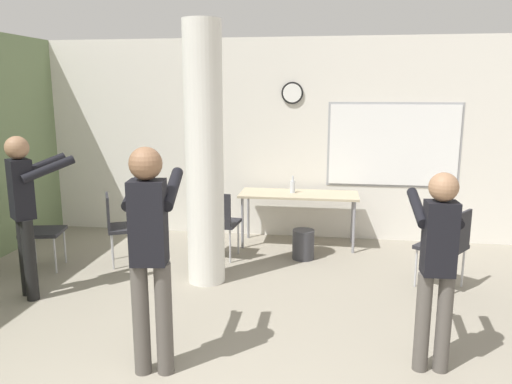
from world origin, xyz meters
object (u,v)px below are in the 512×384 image
chair_mid_room (448,243)px  chair_table_left (219,220)px  folding_table (299,197)px  person_playing_side (437,257)px  person_watching_back (25,204)px  chair_by_left_wall (36,227)px  chair_near_pillar (120,223)px  person_playing_front (150,243)px  bottle_on_table (293,186)px

chair_mid_room → chair_table_left: size_ratio=1.00×
folding_table → chair_mid_room: size_ratio=1.82×
chair_mid_room → chair_table_left: (-2.61, 0.58, 0.00)m
person_playing_side → person_watching_back: (-3.79, 0.81, 0.08)m
chair_by_left_wall → person_watching_back: (0.41, -0.77, 0.47)m
chair_table_left → chair_near_pillar: bearing=-163.5°
chair_mid_room → chair_table_left: 2.67m
chair_mid_room → person_playing_front: size_ratio=0.51×
folding_table → chair_mid_room: chair_mid_room is taller
chair_by_left_wall → chair_near_pillar: size_ratio=1.00×
bottle_on_table → person_playing_side: bearing=-66.6°
person_playing_side → bottle_on_table: bearing=113.4°
chair_by_left_wall → chair_near_pillar: same height
chair_by_left_wall → person_playing_side: (4.20, -1.58, 0.39)m
person_playing_side → folding_table: bearing=112.2°
bottle_on_table → chair_mid_room: (1.75, -1.32, -0.30)m
bottle_on_table → chair_mid_room: bearing=-37.1°
chair_by_left_wall → chair_table_left: (2.05, 0.65, 0.00)m
bottle_on_table → person_playing_side: 3.24m
chair_near_pillar → chair_table_left: size_ratio=1.00×
chair_mid_room → person_playing_side: size_ratio=0.57×
chair_near_pillar → person_playing_front: 2.59m
chair_by_left_wall → chair_mid_room: same height
chair_table_left → person_watching_back: person_watching_back is taller
chair_table_left → person_playing_front: 2.61m
chair_table_left → person_playing_side: size_ratio=0.57×
folding_table → chair_near_pillar: chair_near_pillar is taller
chair_near_pillar → person_watching_back: (-0.50, -1.08, 0.47)m
folding_table → bottle_on_table: (-0.09, 0.03, 0.14)m
chair_near_pillar → person_watching_back: 1.28m
bottle_on_table → person_watching_back: 3.32m
chair_by_left_wall → person_playing_front: bearing=-42.0°
bottle_on_table → chair_table_left: bottle_on_table is taller
chair_near_pillar → chair_table_left: bearing=16.5°
bottle_on_table → person_playing_front: (-0.78, -3.31, 0.19)m
chair_table_left → person_watching_back: 2.22m
folding_table → chair_near_pillar: 2.35m
chair_by_left_wall → person_playing_front: size_ratio=0.51×
folding_table → chair_near_pillar: bearing=-153.2°
chair_mid_room → person_playing_side: person_playing_side is taller
chair_by_left_wall → person_playing_side: person_playing_side is taller
chair_mid_room → chair_table_left: same height
chair_near_pillar → person_playing_side: (3.29, -1.89, 0.39)m
chair_by_left_wall → chair_mid_room: 4.66m
person_playing_front → person_watching_back: 2.07m
folding_table → chair_mid_room: bearing=-38.0°
bottle_on_table → person_playing_side: size_ratio=0.15×
folding_table → person_playing_front: (-0.87, -3.28, 0.34)m
folding_table → person_watching_back: person_watching_back is taller
bottle_on_table → chair_near_pillar: (-2.01, -1.08, -0.30)m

